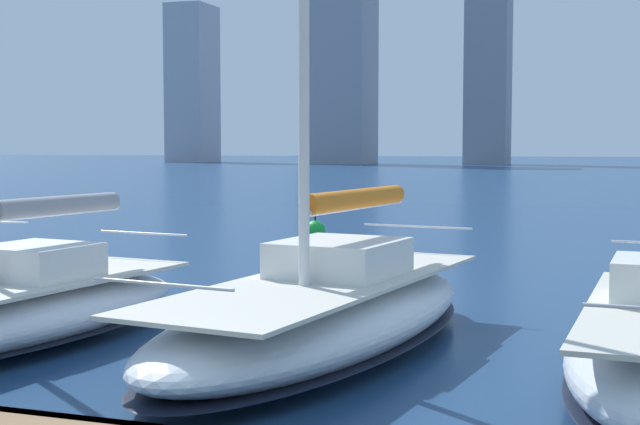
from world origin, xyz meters
The scene contains 4 objects.
city_skyline centered at (-3.42, -160.50, 20.04)m, with size 169.95×23.57×50.84m.
sailboat_orange centered at (0.25, -7.04, 0.66)m, with size 4.18×9.24×11.11m.
sailboat_grey centered at (5.15, -6.15, 0.63)m, with size 3.64×7.64×12.03m.
channel_buoy centered at (5.67, -22.41, 0.36)m, with size 0.70×0.70×1.40m.
Camera 1 is at (-3.97, 5.79, 3.16)m, focal length 50.00 mm.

